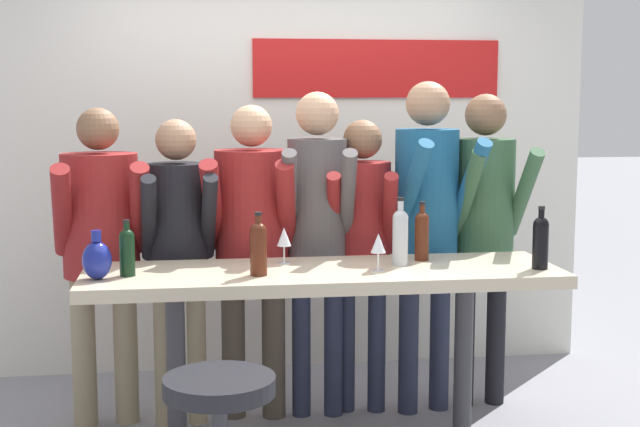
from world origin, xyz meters
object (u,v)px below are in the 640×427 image
object	(u,v)px
person_far_right	(484,213)
wine_glass_1	(378,245)
tasting_table	(323,298)
wine_bottle_0	(258,246)
wine_bottle_1	(127,250)
decorative_vase	(97,260)
person_center_right	(362,231)
person_center	(317,215)
person_far_left	(101,233)
person_center_left	(252,228)
wine_bottle_4	(541,240)
person_right	(427,208)
wine_bottle_3	(422,233)
wine_bottle_2	(400,235)
wine_glass_0	(284,238)
person_left	(178,237)

from	to	relation	value
person_far_right	wine_glass_1	size ratio (longest dim) A/B	9.85
tasting_table	wine_bottle_0	size ratio (longest dim) A/B	7.70
tasting_table	wine_bottle_1	size ratio (longest dim) A/B	8.71
wine_bottle_1	wine_bottle_0	bearing A→B (deg)	-6.86
decorative_vase	wine_bottle_0	bearing A→B (deg)	-0.91
wine_bottle_1	person_center_right	bearing A→B (deg)	28.18
person_center	wine_bottle_1	distance (m)	1.13
person_far_left	person_center_right	size ratio (longest dim) A/B	1.04
person_center_right	wine_bottle_1	xyz separation A→B (m)	(-1.20, -0.64, 0.04)
person_center_right	decorative_vase	bearing A→B (deg)	-141.44
wine_glass_1	decorative_vase	distance (m)	1.27
person_center	wine_bottle_0	size ratio (longest dim) A/B	6.06
person_center_right	person_far_right	size ratio (longest dim) A/B	0.92
person_center_right	person_center	bearing A→B (deg)	-161.01
person_center_left	person_center_right	bearing A→B (deg)	9.53
wine_bottle_4	decorative_vase	world-z (taller)	wine_bottle_4
person_center	person_center_right	distance (m)	0.27
person_far_right	person_right	bearing A→B (deg)	-173.78
wine_bottle_0	wine_bottle_4	xyz separation A→B (m)	(1.32, -0.03, 0.00)
person_center	wine_bottle_3	distance (m)	0.62
person_far_left	decorative_vase	size ratio (longest dim) A/B	7.61
person_center_right	wine_bottle_0	distance (m)	0.94
wine_bottle_1	person_far_right	bearing A→B (deg)	19.07
person_center	person_right	size ratio (longest dim) A/B	0.97
person_far_left	decorative_vase	world-z (taller)	person_far_left
person_far_left	wine_bottle_0	size ratio (longest dim) A/B	5.78
person_center	wine_bottle_2	world-z (taller)	person_center
wine_bottle_3	wine_glass_0	size ratio (longest dim) A/B	1.65
tasting_table	person_center_right	distance (m)	0.71
person_center_left	wine_glass_0	bearing A→B (deg)	-65.20
person_far_right	wine_bottle_0	bearing A→B (deg)	-154.59
person_far_left	wine_glass_0	xyz separation A→B (m)	(0.91, -0.44, 0.02)
person_left	person_center_left	distance (m)	0.39
person_center	wine_bottle_4	world-z (taller)	person_center
person_center	wine_bottle_3	bearing A→B (deg)	-36.22
person_left	wine_glass_0	world-z (taller)	person_left
wine_bottle_2	person_far_left	bearing A→B (deg)	158.81
wine_bottle_2	wine_bottle_3	size ratio (longest dim) A/B	1.13
person_center_left	wine_glass_1	distance (m)	0.87
person_far_right	person_center_right	bearing A→B (deg)	177.05
wine_bottle_0	person_center_right	bearing A→B (deg)	49.39
person_center_right	person_far_right	xyz separation A→B (m)	(0.68, 0.01, 0.09)
person_left	person_center	xyz separation A→B (m)	(0.73, 0.03, 0.10)
wine_glass_0	wine_bottle_3	bearing A→B (deg)	-0.80
person_far_right	wine_bottle_4	bearing A→B (deg)	-91.87
tasting_table	decorative_vase	distance (m)	1.05
person_far_left	person_center_right	world-z (taller)	person_far_left
wine_bottle_0	decorative_vase	xyz separation A→B (m)	(-0.71, 0.01, -0.05)
person_center	wine_bottle_3	xyz separation A→B (m)	(0.46, -0.42, -0.05)
person_far_left	wine_bottle_1	distance (m)	0.66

